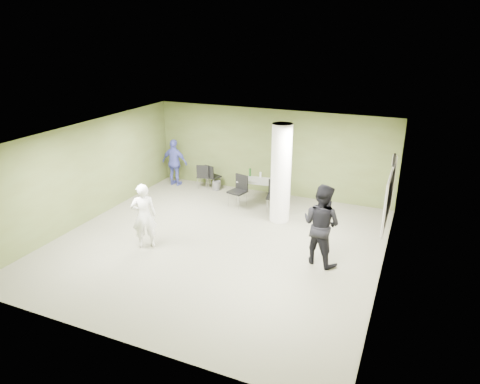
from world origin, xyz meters
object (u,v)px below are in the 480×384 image
at_px(woman_white, 144,216).
at_px(man_blue, 175,163).
at_px(folding_table, 262,182).
at_px(man_black, 321,225).
at_px(chair_back_left, 203,174).

height_order(woman_white, man_blue, woman_white).
height_order(folding_table, man_blue, man_blue).
bearing_deg(woman_white, folding_table, -147.52).
relative_size(man_black, man_blue, 1.18).
height_order(folding_table, woman_white, woman_white).
bearing_deg(man_blue, man_black, 150.38).
relative_size(chair_back_left, woman_white, 0.52).
relative_size(woman_white, man_blue, 1.02).
relative_size(folding_table, man_blue, 0.96).
xyz_separation_m(woman_white, man_blue, (-1.72, 4.26, -0.02)).
bearing_deg(man_blue, woman_white, 111.64).
height_order(chair_back_left, man_black, man_black).
height_order(chair_back_left, woman_white, woman_white).
xyz_separation_m(folding_table, woman_white, (-1.63, -3.96, 0.17)).
relative_size(folding_table, chair_back_left, 1.82).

